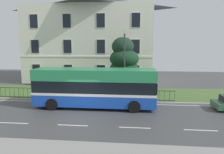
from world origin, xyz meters
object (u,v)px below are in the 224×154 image
Objects in this scene: evergreen_tree at (123,69)px; single_decker_bus at (95,87)px; georgian_townhouse at (92,38)px; street_lamp_post at (124,60)px.

single_decker_bus is (-2.08, -5.51, -0.90)m from evergreen_tree.
georgian_townhouse is at bearing 101.80° from single_decker_bus.
evergreen_tree is 3.27m from street_lamp_post.
single_decker_bus is (3.02, -14.44, -4.48)m from georgian_townhouse.
georgian_townhouse is 2.91× the size of evergreen_tree.
street_lamp_post is (2.31, 2.48, 2.11)m from single_decker_bus.
street_lamp_post reaches higher than evergreen_tree.
street_lamp_post is at bearing -85.66° from evergreen_tree.
georgian_townhouse is 2.71× the size of street_lamp_post.
evergreen_tree reaches higher than single_decker_bus.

